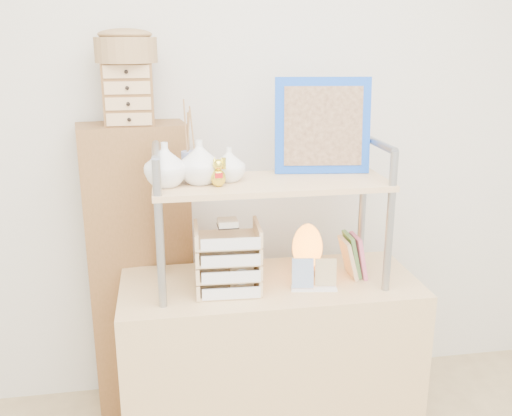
# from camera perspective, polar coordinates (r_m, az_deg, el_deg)

# --- Properties ---
(room_shell) EXTENTS (3.42, 3.41, 2.61)m
(room_shell) POSITION_cam_1_polar(r_m,az_deg,el_deg) (1.34, 8.57, 16.41)
(room_shell) COLOR silver
(room_shell) RESTS_ON ground
(desk) EXTENTS (1.20, 0.50, 0.75)m
(desk) POSITION_cam_1_polar(r_m,az_deg,el_deg) (2.50, 1.37, -15.25)
(desk) COLOR tan
(desk) RESTS_ON ground
(cabinet) EXTENTS (0.48, 0.30, 1.35)m
(cabinet) POSITION_cam_1_polar(r_m,az_deg,el_deg) (2.66, -11.52, -6.29)
(cabinet) COLOR brown
(cabinet) RESTS_ON ground
(hutch) EXTENTS (0.93, 0.34, 0.80)m
(hutch) POSITION_cam_1_polar(r_m,az_deg,el_deg) (2.18, -0.88, 3.55)
(hutch) COLOR gray
(hutch) RESTS_ON desk
(letter_tray) EXTENTS (0.25, 0.23, 0.29)m
(letter_tray) POSITION_cam_1_polar(r_m,az_deg,el_deg) (2.21, -2.81, -5.44)
(letter_tray) COLOR tan
(letter_tray) RESTS_ON desk
(salt_lamp) EXTENTS (0.14, 0.13, 0.21)m
(salt_lamp) POSITION_cam_1_polar(r_m,az_deg,el_deg) (2.39, 5.14, -3.99)
(salt_lamp) COLOR brown
(salt_lamp) RESTS_ON desk
(desk_clock) EXTENTS (0.09, 0.05, 0.13)m
(desk_clock) POSITION_cam_1_polar(r_m,az_deg,el_deg) (2.21, -1.49, -6.82)
(desk_clock) COLOR tan
(desk_clock) RESTS_ON desk
(postcard_stand) EXTENTS (0.19, 0.08, 0.13)m
(postcard_stand) POSITION_cam_1_polar(r_m,az_deg,el_deg) (2.26, 5.80, -7.21)
(postcard_stand) COLOR white
(postcard_stand) RESTS_ON desk
(drawer_chest) EXTENTS (0.20, 0.16, 0.25)m
(drawer_chest) POSITION_cam_1_polar(r_m,az_deg,el_deg) (2.44, -12.62, 11.06)
(drawer_chest) COLOR brown
(drawer_chest) RESTS_ON cabinet
(woven_basket) EXTENTS (0.25, 0.25, 0.10)m
(woven_basket) POSITION_cam_1_polar(r_m,az_deg,el_deg) (2.44, -12.89, 15.16)
(woven_basket) COLOR olive
(woven_basket) RESTS_ON drawer_chest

